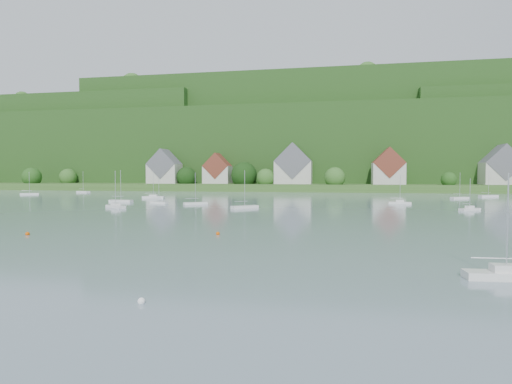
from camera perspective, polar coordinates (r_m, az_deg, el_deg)
far_shore_strip at (r=199.00m, az=3.99°, el=0.76°), size 600.00×60.00×3.00m
forested_ridge at (r=267.58m, az=5.79°, el=5.74°), size 620.00×181.22×69.89m
village_building_0 at (r=200.38m, az=-12.30°, el=3.01°), size 14.00×10.40×16.00m
village_building_1 at (r=193.96m, az=-5.24°, el=2.85°), size 12.00×9.36×14.00m
village_building_2 at (r=186.49m, az=5.10°, el=3.34°), size 16.00×11.44×18.00m
village_building_3 at (r=184.93m, az=17.49°, el=2.99°), size 13.00×10.40×15.50m
village_building_4 at (r=199.24m, az=30.32°, el=2.77°), size 15.00×10.40×16.50m
near_sailboat_3 at (r=33.25m, az=30.81°, el=-9.48°), size 5.40×1.83×7.17m
mooring_buoy_1 at (r=24.59m, az=-15.28°, el=-14.36°), size 0.42×0.42×0.42m
mooring_buoy_2 at (r=49.76m, az=-5.19°, el=-5.79°), size 0.46×0.46×0.46m
mooring_buoy_3 at (r=56.07m, az=-28.57°, el=-5.14°), size 0.48×0.48×0.48m
far_sailboat_cluster at (r=116.22m, az=6.33°, el=-0.95°), size 189.41×71.96×8.71m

